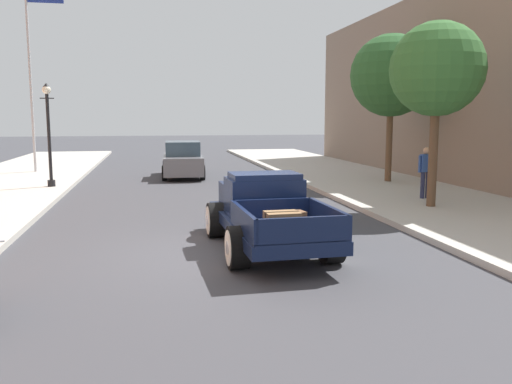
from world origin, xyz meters
TOP-DOWN VIEW (x-y plane):
  - ground_plane at (0.00, 0.00)m, footprint 140.00×140.00m
  - hotrod_truck_navy at (0.90, 0.37)m, footprint 2.30×4.99m
  - car_background_grey at (-0.05, 14.09)m, footprint 1.99×4.36m
  - pedestrian_sidewalk_right at (7.19, 5.10)m, footprint 0.53×0.22m
  - street_lamp_far at (-5.19, 10.54)m, footprint 0.50×0.32m
  - flagpole at (-6.72, 16.54)m, footprint 1.74×0.16m
  - street_tree_nearest at (6.60, 3.65)m, footprint 2.69×2.69m
  - street_tree_second at (8.03, 9.69)m, footprint 3.28×3.28m

SIDE VIEW (x-z plane):
  - ground_plane at x=0.00m, z-range 0.00..0.00m
  - hotrod_truck_navy at x=0.90m, z-range -0.04..1.54m
  - car_background_grey at x=-0.05m, z-range -0.06..1.59m
  - pedestrian_sidewalk_right at x=7.19m, z-range 0.26..1.91m
  - street_lamp_far at x=-5.19m, z-range 0.46..4.31m
  - street_tree_nearest at x=6.60m, z-range 1.43..6.74m
  - street_tree_second at x=8.03m, z-range 1.44..7.32m
  - flagpole at x=-6.72m, z-range 1.19..10.35m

